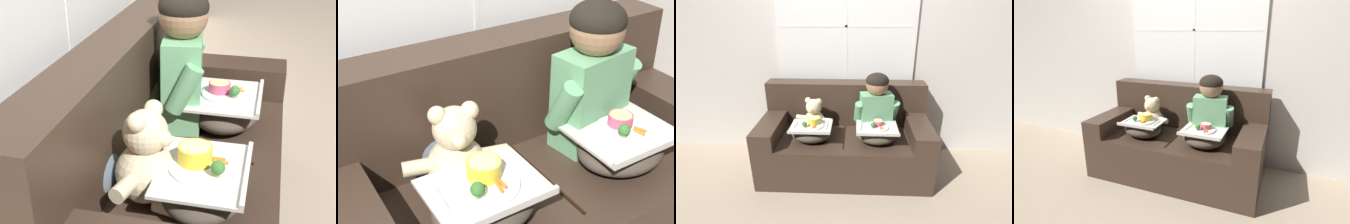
# 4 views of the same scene
# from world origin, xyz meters

# --- Properties ---
(ground_plane) EXTENTS (14.00, 14.00, 0.00)m
(ground_plane) POSITION_xyz_m (0.00, 0.00, 0.00)
(ground_plane) COLOR tan
(wall_back_with_window) EXTENTS (8.00, 0.08, 2.60)m
(wall_back_with_window) POSITION_xyz_m (0.00, 0.52, 1.31)
(wall_back_with_window) COLOR beige
(wall_back_with_window) RESTS_ON ground_plane
(couch) EXTENTS (1.73, 0.84, 0.92)m
(couch) POSITION_xyz_m (0.00, 0.06, 0.34)
(couch) COLOR #38281E
(couch) RESTS_ON ground_plane
(throw_pillow_behind_child) EXTENTS (0.32, 0.16, 0.34)m
(throw_pillow_behind_child) POSITION_xyz_m (0.32, 0.24, 0.59)
(throw_pillow_behind_child) COLOR #898456
(throw_pillow_behind_child) RESTS_ON couch
(throw_pillow_behind_teddy) EXTENTS (0.29, 0.14, 0.30)m
(throw_pillow_behind_teddy) POSITION_xyz_m (-0.32, 0.24, 0.59)
(throw_pillow_behind_teddy) COLOR slate
(throw_pillow_behind_teddy) RESTS_ON couch
(child_figure) EXTENTS (0.47, 0.25, 0.65)m
(child_figure) POSITION_xyz_m (0.32, 0.06, 0.79)
(child_figure) COLOR #66A370
(child_figure) RESTS_ON couch
(teddy_bear) EXTENTS (0.41, 0.29, 0.38)m
(teddy_bear) POSITION_xyz_m (-0.32, 0.06, 0.60)
(teddy_bear) COLOR beige
(teddy_bear) RESTS_ON couch
(lap_tray_child) EXTENTS (0.40, 0.33, 0.23)m
(lap_tray_child) POSITION_xyz_m (0.32, -0.14, 0.53)
(lap_tray_child) COLOR #473D33
(lap_tray_child) RESTS_ON child_figure
(lap_tray_teddy) EXTENTS (0.40, 0.31, 0.23)m
(lap_tray_teddy) POSITION_xyz_m (-0.32, -0.14, 0.53)
(lap_tray_teddy) COLOR #473D33
(lap_tray_teddy) RESTS_ON teddy_bear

